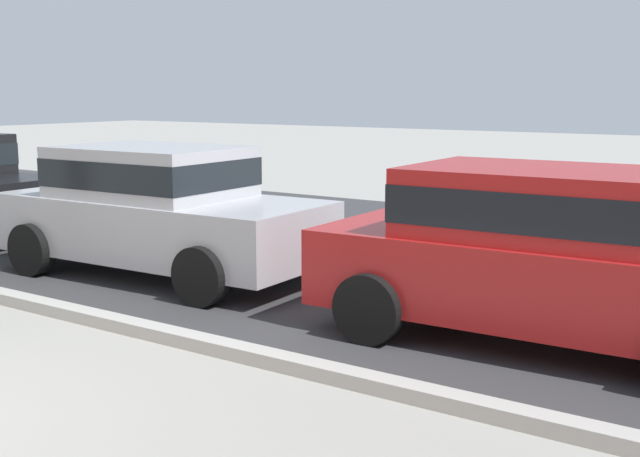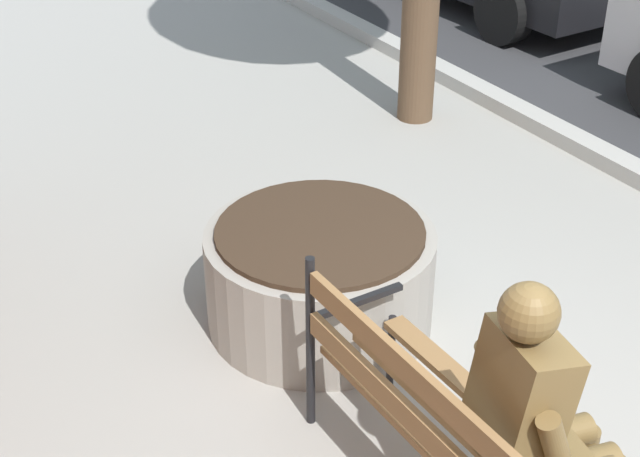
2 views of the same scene
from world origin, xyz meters
name	(u,v)px [view 1 (image 1 of 2)]	position (x,y,z in m)	size (l,w,h in m)	color
street_surface	(382,252)	(0.00, 7.50, 0.00)	(60.00, 9.00, 0.01)	#38383A
curb_stone	(133,327)	(0.00, 2.90, 0.06)	(60.00, 0.20, 0.12)	#B2AFA8
parked_car_silver	(158,207)	(-1.54, 4.77, 0.84)	(4.16, 2.04, 1.56)	#B7B7BC
parked_car_red	(544,250)	(3.21, 4.77, 0.84)	(4.16, 2.04, 1.56)	#B21E1E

